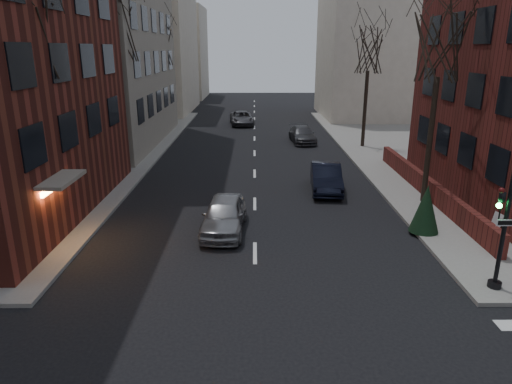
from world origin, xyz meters
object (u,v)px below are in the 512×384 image
(tree_left_c, at_px, (160,45))
(car_lane_silver, at_px, (224,215))
(traffic_signal, at_px, (501,239))
(streetlamp_far, at_px, (172,85))
(tree_right_a, at_px, (441,42))
(car_lane_gray, at_px, (302,135))
(evergreen_shrub, at_px, (426,208))
(tree_left_b, at_px, (115,29))
(tree_right_b, at_px, (369,51))
(car_lane_far, at_px, (242,118))
(sandwich_board, at_px, (501,224))
(streetlamp_near, at_px, (113,112))
(parked_sedan, at_px, (326,178))
(tree_left_a, at_px, (25,29))

(tree_left_c, distance_m, car_lane_silver, 27.74)
(traffic_signal, height_order, streetlamp_far, streetlamp_far)
(tree_left_c, bearing_deg, tree_right_a, -51.34)
(car_lane_gray, xyz_separation_m, evergreen_shrub, (3.23, -20.35, 0.52))
(tree_left_b, relative_size, car_lane_gray, 2.31)
(car_lane_silver, bearing_deg, tree_right_b, 63.21)
(tree_right_a, relative_size, car_lane_far, 1.93)
(tree_right_a, relative_size, car_lane_silver, 2.18)
(tree_left_c, relative_size, tree_right_a, 1.00)
(tree_left_b, bearing_deg, tree_right_a, -24.44)
(sandwich_board, bearing_deg, evergreen_shrub, 166.27)
(traffic_signal, distance_m, car_lane_far, 35.93)
(traffic_signal, bearing_deg, streetlamp_near, 141.13)
(tree_left_c, height_order, parked_sedan, tree_left_c)
(tree_left_c, bearing_deg, tree_left_a, -90.00)
(tree_left_b, height_order, parked_sedan, tree_left_b)
(car_lane_far, bearing_deg, evergreen_shrub, -79.93)
(tree_left_b, xyz_separation_m, tree_right_b, (17.60, 6.00, -1.33))
(tree_right_b, bearing_deg, car_lane_silver, -119.83)
(streetlamp_near, bearing_deg, evergreen_shrub, -27.59)
(tree_right_b, bearing_deg, tree_right_a, -90.00)
(car_lane_gray, bearing_deg, streetlamp_near, -139.63)
(tree_left_c, xyz_separation_m, streetlamp_near, (0.60, -18.00, -3.79))
(traffic_signal, relative_size, evergreen_shrub, 1.91)
(tree_left_a, xyz_separation_m, tree_left_b, (0.00, 12.00, 0.44))
(traffic_signal, height_order, car_lane_far, traffic_signal)
(tree_left_c, height_order, streetlamp_near, tree_left_c)
(traffic_signal, relative_size, sandwich_board, 4.22)
(tree_right_b, distance_m, sandwich_board, 19.79)
(car_lane_silver, relative_size, car_lane_gray, 0.96)
(parked_sedan, xyz_separation_m, sandwich_board, (6.45, -6.76, -0.14))
(streetlamp_far, height_order, evergreen_shrub, streetlamp_far)
(tree_right_a, height_order, evergreen_shrub, tree_right_a)
(car_lane_gray, distance_m, evergreen_shrub, 20.62)
(tree_left_b, distance_m, car_lane_far, 20.88)
(tree_right_a, xyz_separation_m, streetlamp_near, (-17.00, 4.00, -3.79))
(traffic_signal, distance_m, tree_right_a, 10.92)
(tree_left_a, relative_size, evergreen_shrub, 4.89)
(car_lane_silver, distance_m, car_lane_far, 29.40)
(traffic_signal, height_order, sandwich_board, traffic_signal)
(evergreen_shrub, bearing_deg, tree_left_a, 179.55)
(streetlamp_near, bearing_deg, tree_left_a, -94.29)
(streetlamp_far, relative_size, car_lane_gray, 1.35)
(tree_left_b, relative_size, sandwich_board, 11.39)
(car_lane_silver, height_order, sandwich_board, car_lane_silver)
(car_lane_silver, xyz_separation_m, car_lane_gray, (5.47, 19.94, -0.08))
(tree_left_c, bearing_deg, evergreen_shrub, -58.28)
(evergreen_shrub, bearing_deg, car_lane_gray, 99.03)
(car_lane_gray, relative_size, sandwich_board, 4.92)
(car_lane_far, bearing_deg, traffic_signal, -81.20)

